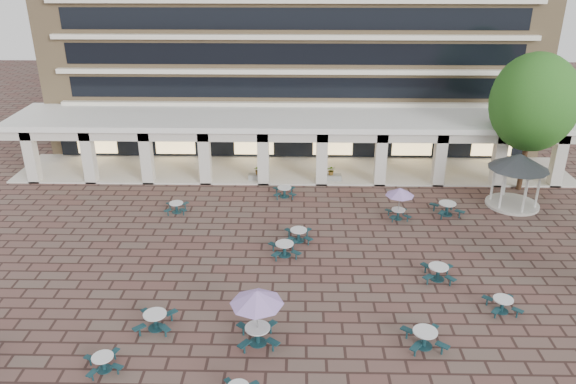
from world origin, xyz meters
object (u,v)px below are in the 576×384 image
object	(u,v)px
gazebo	(518,167)
planter_right	(331,175)
picnic_table_0	(103,362)
picnic_table_2	(425,337)
planter_left	(259,175)

from	to	relation	value
gazebo	planter_right	bearing A→B (deg)	161.58
picnic_table_0	gazebo	world-z (taller)	gazebo
picnic_table_0	picnic_table_2	bearing A→B (deg)	-16.39
picnic_table_2	gazebo	world-z (taller)	gazebo
picnic_table_2	planter_left	xyz separation A→B (m)	(-8.48, 18.66, -0.02)
picnic_table_2	planter_right	world-z (taller)	planter_right
planter_left	planter_right	xyz separation A→B (m)	(5.38, 0.00, 0.01)
picnic_table_2	picnic_table_0	bearing A→B (deg)	-179.49
planter_left	planter_right	size ratio (longest dim) A/B	1.00
picnic_table_2	planter_right	size ratio (longest dim) A/B	1.31
picnic_table_2	planter_right	bearing A→B (deg)	92.52
picnic_table_0	picnic_table_2	xyz separation A→B (m)	(13.45, 1.75, 0.08)
planter_right	gazebo	bearing A→B (deg)	-18.42
gazebo	picnic_table_0	bearing A→B (deg)	-143.64
picnic_table_2	planter_left	world-z (taller)	planter_left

